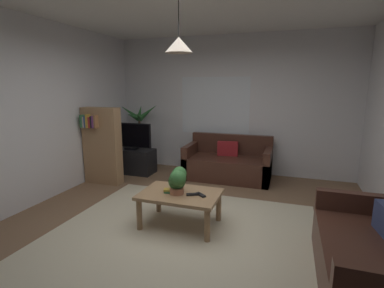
{
  "coord_description": "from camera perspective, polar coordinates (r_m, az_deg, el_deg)",
  "views": [
    {
      "loc": [
        1.16,
        -3.12,
        1.78
      ],
      "look_at": [
        0.0,
        0.3,
        1.05
      ],
      "focal_mm": 27.05,
      "sensor_mm": 36.0,
      "label": 1
    }
  ],
  "objects": [
    {
      "name": "coffee_table",
      "position": [
        3.76,
        -2.36,
        -10.58
      ],
      "size": [
        1.0,
        0.68,
        0.44
      ],
      "color": "#A87F56",
      "rests_on": "ground"
    },
    {
      "name": "floor",
      "position": [
        3.78,
        -1.53,
        -16.84
      ],
      "size": [
        4.84,
        5.45,
        0.02
      ],
      "primitive_type": "cube",
      "color": "brown",
      "rests_on": "ground"
    },
    {
      "name": "remote_on_table_1",
      "position": [
        3.65,
        0.15,
        -9.91
      ],
      "size": [
        0.17,
        0.11,
        0.02
      ],
      "primitive_type": "cube",
      "rotation": [
        0.0,
        0.0,
        5.15
      ],
      "color": "black",
      "rests_on": "coffee_table"
    },
    {
      "name": "book_on_table_0",
      "position": [
        3.75,
        -4.28,
        -9.35
      ],
      "size": [
        0.14,
        0.12,
        0.02
      ],
      "primitive_type": "cube",
      "rotation": [
        0.0,
        0.0,
        0.07
      ],
      "color": "#387247",
      "rests_on": "coffee_table"
    },
    {
      "name": "potted_plant_on_table",
      "position": [
        3.65,
        -2.83,
        -6.98
      ],
      "size": [
        0.25,
        0.26,
        0.35
      ],
      "color": "#B77051",
      "rests_on": "coffee_table"
    },
    {
      "name": "tv_stand",
      "position": [
        6.13,
        -11.61,
        -3.27
      ],
      "size": [
        0.9,
        0.44,
        0.5
      ],
      "primitive_type": "cube",
      "color": "black",
      "rests_on": "ground"
    },
    {
      "name": "bookshelf_corner",
      "position": [
        5.52,
        -17.35,
        -0.17
      ],
      "size": [
        0.7,
        0.31,
        1.4
      ],
      "color": "#A87F56",
      "rests_on": "ground"
    },
    {
      "name": "wall_left",
      "position": [
        4.79,
        -30.42,
        5.15
      ],
      "size": [
        0.06,
        5.45,
        2.77
      ],
      "primitive_type": "cube",
      "color": "silver",
      "rests_on": "ground"
    },
    {
      "name": "tv",
      "position": [
        6.0,
        -11.91,
        1.57
      ],
      "size": [
        0.87,
        0.16,
        0.54
      ],
      "color": "black",
      "rests_on": "tv_stand"
    },
    {
      "name": "book_on_table_1",
      "position": [
        3.75,
        -4.35,
        -9.0
      ],
      "size": [
        0.18,
        0.13,
        0.02
      ],
      "primitive_type": "cube",
      "rotation": [
        0.0,
        0.0,
        0.25
      ],
      "color": "gold",
      "rests_on": "coffee_table"
    },
    {
      "name": "couch_right_side",
      "position": [
        3.16,
        32.37,
        -18.94
      ],
      "size": [
        0.82,
        1.57,
        0.82
      ],
      "rotation": [
        0.0,
        0.0,
        -1.57
      ],
      "color": "#47281E",
      "rests_on": "ground"
    },
    {
      "name": "potted_palm_corner",
      "position": [
        6.47,
        -10.23,
        0.99
      ],
      "size": [
        0.95,
        0.72,
        1.42
      ],
      "color": "#4C4C51",
      "rests_on": "ground"
    },
    {
      "name": "remote_on_table_0",
      "position": [
        3.64,
        1.74,
        -9.98
      ],
      "size": [
        0.16,
        0.14,
        0.02
      ],
      "primitive_type": "cube",
      "rotation": [
        0.0,
        0.0,
        0.89
      ],
      "color": "black",
      "rests_on": "coffee_table"
    },
    {
      "name": "couch_under_window",
      "position": [
        5.69,
        7.09,
        -4.01
      ],
      "size": [
        1.63,
        0.82,
        0.82
      ],
      "color": "#47281E",
      "rests_on": "ground"
    },
    {
      "name": "wall_back",
      "position": [
        6.0,
        7.65,
        7.57
      ],
      "size": [
        4.96,
        0.06,
        2.77
      ],
      "primitive_type": "cube",
      "color": "silver",
      "rests_on": "ground"
    },
    {
      "name": "pendant_lamp",
      "position": [
        3.52,
        -2.62,
        18.96
      ],
      "size": [
        0.33,
        0.33,
        0.62
      ],
      "color": "black"
    },
    {
      "name": "window_pane",
      "position": [
        6.04,
        4.53,
        7.51
      ],
      "size": [
        1.43,
        0.01,
        1.17
      ],
      "primitive_type": "cube",
      "color": "white"
    },
    {
      "name": "rug",
      "position": [
        3.61,
        -2.69,
        -18.05
      ],
      "size": [
        3.15,
        3.0,
        0.01
      ],
      "primitive_type": "cube",
      "color": "beige",
      "rests_on": "ground"
    }
  ]
}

